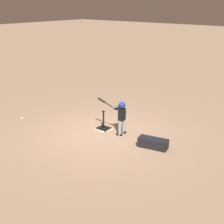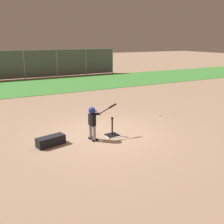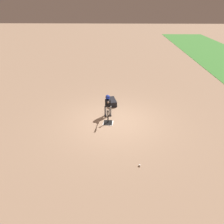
{
  "view_description": "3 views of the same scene",
  "coord_description": "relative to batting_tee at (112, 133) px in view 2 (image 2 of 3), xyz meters",
  "views": [
    {
      "loc": [
        -5.97,
        6.78,
        3.95
      ],
      "look_at": [
        -0.33,
        -0.11,
        0.76
      ],
      "focal_mm": 50.0,
      "sensor_mm": 36.0,
      "label": 1
    },
    {
      "loc": [
        -3.56,
        -7.38,
        3.06
      ],
      "look_at": [
        0.06,
        -0.52,
        0.87
      ],
      "focal_mm": 42.0,
      "sensor_mm": 36.0,
      "label": 2
    },
    {
      "loc": [
        8.61,
        0.1,
        4.92
      ],
      "look_at": [
        0.2,
        -0.12,
        0.57
      ],
      "focal_mm": 35.0,
      "sensor_mm": 36.0,
      "label": 3
    }
  ],
  "objects": [
    {
      "name": "ground_plane",
      "position": [
        -0.18,
        0.3,
        -0.09
      ],
      "size": [
        90.0,
        90.0,
        0.0
      ],
      "primitive_type": "plane",
      "color": "#93755B"
    },
    {
      "name": "grass_outfield_strip",
      "position": [
        -0.18,
        10.42,
        -0.08
      ],
      "size": [
        56.0,
        6.14,
        0.02
      ],
      "primitive_type": "cube",
      "color": "#3D7F33",
      "rests_on": "ground_plane"
    },
    {
      "name": "backstop_fence",
      "position": [
        -0.18,
        14.3,
        1.07
      ],
      "size": [
        15.62,
        0.08,
        2.22
      ],
      "color": "#9E9EA3",
      "rests_on": "ground_plane"
    },
    {
      "name": "home_plate",
      "position": [
        0.01,
        0.0,
        -0.08
      ],
      "size": [
        0.48,
        0.48,
        0.02
      ],
      "primitive_type": "cube",
      "rotation": [
        0.0,
        0.0,
        -0.11
      ],
      "color": "white",
      "rests_on": "ground_plane"
    },
    {
      "name": "batting_tee",
      "position": [
        0.0,
        0.0,
        0.0
      ],
      "size": [
        0.4,
        0.36,
        0.62
      ],
      "color": "black",
      "rests_on": "ground_plane"
    },
    {
      "name": "batter_child",
      "position": [
        -0.68,
        -0.03,
        0.58
      ],
      "size": [
        0.99,
        0.34,
        1.06
      ],
      "color": "gray",
      "rests_on": "ground_plane"
    },
    {
      "name": "baseball",
      "position": [
        2.81,
        1.16,
        -0.05
      ],
      "size": [
        0.07,
        0.07,
        0.07
      ],
      "primitive_type": "sphere",
      "color": "white",
      "rests_on": "ground_plane"
    },
    {
      "name": "bleachers_right_center",
      "position": [
        1.91,
        15.92,
        0.4
      ],
      "size": [
        3.95,
        1.82,
        1.01
      ],
      "color": "#93969E",
      "rests_on": "ground_plane"
    },
    {
      "name": "equipment_bag",
      "position": [
        -1.98,
        0.15,
        0.05
      ],
      "size": [
        0.89,
        0.5,
        0.28
      ],
      "primitive_type": "cube",
      "rotation": [
        0.0,
        0.0,
        0.22
      ],
      "color": "black",
      "rests_on": "ground_plane"
    }
  ]
}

